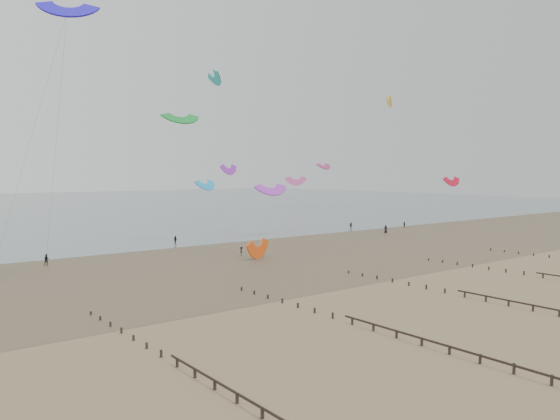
{
  "coord_description": "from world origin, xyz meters",
  "views": [
    {
      "loc": [
        -49.9,
        -41.58,
        14.18
      ],
      "look_at": [
        4.29,
        28.0,
        8.0
      ],
      "focal_mm": 35.0,
      "sensor_mm": 36.0,
      "label": 1
    }
  ],
  "objects": [
    {
      "name": "ground",
      "position": [
        0.0,
        0.0,
        0.0
      ],
      "size": [
        500.0,
        500.0,
        0.0
      ],
      "primitive_type": "plane",
      "color": "brown",
      "rests_on": "ground"
    },
    {
      "name": "sea_and_shore",
      "position": [
        -4.08,
        34.4,
        0.01
      ],
      "size": [
        500.0,
        665.0,
        0.03
      ],
      "color": "#475654",
      "rests_on": "ground"
    },
    {
      "name": "kitesurfers",
      "position": [
        10.8,
        47.66,
        0.82
      ],
      "size": [
        124.85,
        24.9,
        1.85
      ],
      "color": "black",
      "rests_on": "ground"
    },
    {
      "name": "grounded_kite",
      "position": [
        1.96,
        30.71,
        0.0
      ],
      "size": [
        7.37,
        6.75,
        3.27
      ],
      "primitive_type": null,
      "rotation": [
        1.54,
        0.0,
        0.45
      ],
      "color": "#FF5210",
      "rests_on": "ground"
    },
    {
      "name": "kites_airborne",
      "position": [
        -12.75,
        92.12,
        20.6
      ],
      "size": [
        250.11,
        109.16,
        35.1
      ],
      "color": "#FFB50F",
      "rests_on": "ground"
    }
  ]
}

